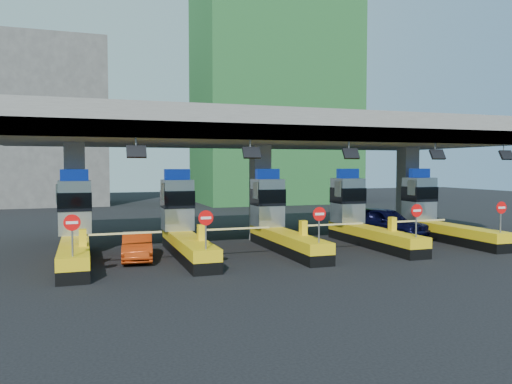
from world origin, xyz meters
name	(u,v)px	position (x,y,z in m)	size (l,w,h in m)	color
ground	(279,249)	(0.00, 0.00, 0.00)	(120.00, 120.00, 0.00)	black
toll_canopy	(261,134)	(0.00, 2.87, 6.13)	(28.00, 12.09, 7.00)	slate
toll_lane_far_left	(75,230)	(-10.00, 0.28, 1.40)	(4.43, 8.00, 4.16)	black
toll_lane_left	(183,225)	(-5.00, 0.28, 1.40)	(4.43, 8.00, 4.16)	black
toll_lane_center	(278,222)	(0.00, 0.28, 1.40)	(4.43, 8.00, 4.16)	black
toll_lane_right	(361,218)	(5.00, 0.28, 1.40)	(4.43, 8.00, 4.16)	black
toll_lane_far_right	(435,215)	(10.00, 0.28, 1.40)	(4.43, 8.00, 4.16)	black
bg_building_scaffold	(274,85)	(12.00, 32.00, 14.00)	(18.00, 12.00, 28.00)	#1E5926
bg_building_concrete	(40,123)	(-14.00, 36.00, 9.00)	(14.00, 10.00, 18.00)	#4C4C49
van	(383,222)	(7.41, 1.72, 0.93)	(2.19, 5.45, 1.86)	black
red_car	(137,246)	(-7.30, -0.67, 0.62)	(1.32, 3.77, 1.24)	#C2370E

